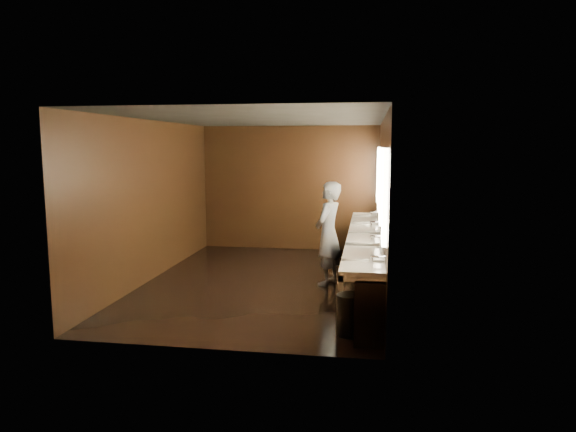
# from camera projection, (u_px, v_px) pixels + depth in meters

# --- Properties ---
(floor) EXTENTS (6.00, 6.00, 0.00)m
(floor) POSITION_uv_depth(u_px,v_px,m) (263.00, 282.00, 8.91)
(floor) COLOR black
(floor) RESTS_ON ground
(ceiling) EXTENTS (4.00, 6.00, 0.02)m
(ceiling) POSITION_uv_depth(u_px,v_px,m) (262.00, 119.00, 8.53)
(ceiling) COLOR #2D2D2B
(ceiling) RESTS_ON wall_back
(wall_back) EXTENTS (4.00, 0.02, 2.80)m
(wall_back) POSITION_uv_depth(u_px,v_px,m) (290.00, 188.00, 11.66)
(wall_back) COLOR black
(wall_back) RESTS_ON floor
(wall_front) EXTENTS (4.00, 0.02, 2.80)m
(wall_front) POSITION_uv_depth(u_px,v_px,m) (208.00, 231.00, 5.79)
(wall_front) COLOR black
(wall_front) RESTS_ON floor
(wall_left) EXTENTS (0.02, 6.00, 2.80)m
(wall_left) POSITION_uv_depth(u_px,v_px,m) (152.00, 200.00, 9.03)
(wall_left) COLOR black
(wall_left) RESTS_ON floor
(wall_right) EXTENTS (0.02, 6.00, 2.80)m
(wall_right) POSITION_uv_depth(u_px,v_px,m) (382.00, 204.00, 8.41)
(wall_right) COLOR black
(wall_right) RESTS_ON floor
(sink_counter) EXTENTS (0.55, 5.40, 1.01)m
(sink_counter) POSITION_uv_depth(u_px,v_px,m) (368.00, 258.00, 8.57)
(sink_counter) COLOR black
(sink_counter) RESTS_ON floor
(mirror_band) EXTENTS (0.06, 5.03, 1.15)m
(mirror_band) POSITION_uv_depth(u_px,v_px,m) (381.00, 183.00, 8.37)
(mirror_band) COLOR #FFECC1
(mirror_band) RESTS_ON wall_right
(person) EXTENTS (0.60, 0.74, 1.76)m
(person) POSITION_uv_depth(u_px,v_px,m) (328.00, 234.00, 8.68)
(person) COLOR #8FA8D5
(person) RESTS_ON floor
(trash_bin) EXTENTS (0.42, 0.42, 0.52)m
(trash_bin) POSITION_uv_depth(u_px,v_px,m) (350.00, 315.00, 6.41)
(trash_bin) COLOR black
(trash_bin) RESTS_ON floor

